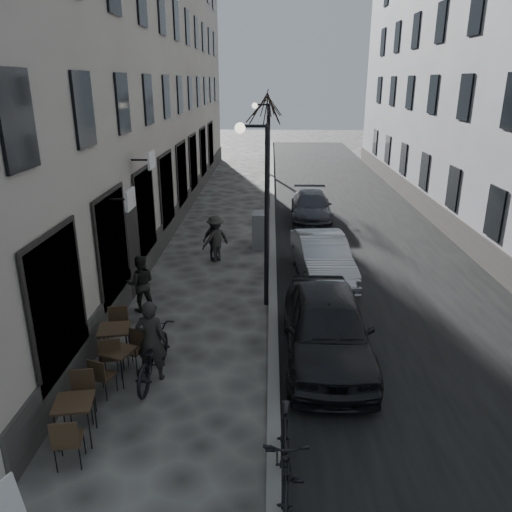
{
  "coord_description": "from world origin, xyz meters",
  "views": [
    {
      "loc": [
        0.09,
        -7.1,
        6.1
      ],
      "look_at": [
        -0.26,
        5.08,
        1.8
      ],
      "focal_mm": 35.0,
      "sensor_mm": 36.0,
      "label": 1
    }
  ],
  "objects_px": {
    "car_far": "(311,207)",
    "moped": "(285,457)",
    "bicycle": "(152,355)",
    "tree_near": "(268,109)",
    "bistro_set_b": "(119,362)",
    "bistro_set_c": "(115,341)",
    "car_near": "(327,327)",
    "pedestrian_mid": "(216,239)",
    "streetlamp_near": "(260,197)",
    "streetlamp_far": "(265,143)",
    "utility_cabinet": "(260,230)",
    "bistro_set_a": "(75,417)",
    "pedestrian_near": "(141,283)",
    "car_mid": "(322,257)",
    "tree_far": "(268,104)",
    "pedestrian_far": "(214,240)"
  },
  "relations": [
    {
      "from": "streetlamp_far",
      "to": "tree_near",
      "type": "xyz_separation_m",
      "value": [
        0.07,
        3.0,
        1.5
      ]
    },
    {
      "from": "car_near",
      "to": "bistro_set_b",
      "type": "bearing_deg",
      "value": -166.43
    },
    {
      "from": "bistro_set_a",
      "to": "utility_cabinet",
      "type": "bearing_deg",
      "value": 65.06
    },
    {
      "from": "tree_near",
      "to": "bistro_set_a",
      "type": "relative_size",
      "value": 3.41
    },
    {
      "from": "pedestrian_near",
      "to": "car_mid",
      "type": "distance_m",
      "value": 5.86
    },
    {
      "from": "bistro_set_b",
      "to": "moped",
      "type": "xyz_separation_m",
      "value": [
        3.44,
        -2.98,
        0.23
      ]
    },
    {
      "from": "tree_far",
      "to": "utility_cabinet",
      "type": "relative_size",
      "value": 4.17
    },
    {
      "from": "bicycle",
      "to": "pedestrian_near",
      "type": "distance_m",
      "value": 3.51
    },
    {
      "from": "bistro_set_b",
      "to": "bistro_set_c",
      "type": "xyz_separation_m",
      "value": [
        -0.31,
        0.78,
        0.06
      ]
    },
    {
      "from": "streetlamp_near",
      "to": "streetlamp_far",
      "type": "bearing_deg",
      "value": 90.0
    },
    {
      "from": "bicycle",
      "to": "pedestrian_mid",
      "type": "height_order",
      "value": "pedestrian_mid"
    },
    {
      "from": "car_mid",
      "to": "pedestrian_far",
      "type": "bearing_deg",
      "value": 150.52
    },
    {
      "from": "streetlamp_near",
      "to": "pedestrian_near",
      "type": "bearing_deg",
      "value": -171.6
    },
    {
      "from": "bicycle",
      "to": "car_near",
      "type": "bearing_deg",
      "value": -163.03
    },
    {
      "from": "pedestrian_near",
      "to": "car_near",
      "type": "relative_size",
      "value": 0.34
    },
    {
      "from": "utility_cabinet",
      "to": "pedestrian_far",
      "type": "distance_m",
      "value": 2.19
    },
    {
      "from": "tree_near",
      "to": "car_near",
      "type": "distance_m",
      "value": 18.38
    },
    {
      "from": "streetlamp_near",
      "to": "utility_cabinet",
      "type": "bearing_deg",
      "value": 91.46
    },
    {
      "from": "tree_near",
      "to": "moped",
      "type": "xyz_separation_m",
      "value": [
        0.45,
        -21.94,
        -3.98
      ]
    },
    {
      "from": "car_mid",
      "to": "car_far",
      "type": "relative_size",
      "value": 0.98
    },
    {
      "from": "streetlamp_far",
      "to": "car_near",
      "type": "xyz_separation_m",
      "value": [
        1.58,
        -14.91,
        -2.35
      ]
    },
    {
      "from": "bistro_set_a",
      "to": "pedestrian_mid",
      "type": "xyz_separation_m",
      "value": [
        1.49,
        9.47,
        0.34
      ]
    },
    {
      "from": "tree_far",
      "to": "pedestrian_mid",
      "type": "bearing_deg",
      "value": -95.67
    },
    {
      "from": "streetlamp_far",
      "to": "tree_near",
      "type": "bearing_deg",
      "value": 88.62
    },
    {
      "from": "pedestrian_mid",
      "to": "bistro_set_b",
      "type": "bearing_deg",
      "value": 38.47
    },
    {
      "from": "car_near",
      "to": "car_mid",
      "type": "distance_m",
      "value": 5.07
    },
    {
      "from": "pedestrian_mid",
      "to": "utility_cabinet",
      "type": "bearing_deg",
      "value": -175.12
    },
    {
      "from": "bistro_set_c",
      "to": "car_far",
      "type": "distance_m",
      "value": 13.55
    },
    {
      "from": "bistro_set_b",
      "to": "bistro_set_c",
      "type": "height_order",
      "value": "bistro_set_c"
    },
    {
      "from": "pedestrian_far",
      "to": "car_far",
      "type": "height_order",
      "value": "pedestrian_far"
    },
    {
      "from": "tree_near",
      "to": "bistro_set_b",
      "type": "xyz_separation_m",
      "value": [
        -2.99,
        -18.95,
        -4.21
      ]
    },
    {
      "from": "tree_far",
      "to": "car_near",
      "type": "bearing_deg",
      "value": -86.4
    },
    {
      "from": "utility_cabinet",
      "to": "pedestrian_near",
      "type": "height_order",
      "value": "pedestrian_near"
    },
    {
      "from": "bistro_set_a",
      "to": "bistro_set_b",
      "type": "xyz_separation_m",
      "value": [
        0.22,
        1.89,
        -0.04
      ]
    },
    {
      "from": "tree_near",
      "to": "tree_far",
      "type": "bearing_deg",
      "value": 90.0
    },
    {
      "from": "utility_cabinet",
      "to": "bicycle",
      "type": "xyz_separation_m",
      "value": [
        -2.09,
        -9.07,
        -0.13
      ]
    },
    {
      "from": "bistro_set_b",
      "to": "moped",
      "type": "distance_m",
      "value": 4.56
    },
    {
      "from": "car_far",
      "to": "pedestrian_mid",
      "type": "bearing_deg",
      "value": -122.18
    },
    {
      "from": "utility_cabinet",
      "to": "bistro_set_c",
      "type": "bearing_deg",
      "value": -106.07
    },
    {
      "from": "pedestrian_near",
      "to": "moped",
      "type": "relative_size",
      "value": 0.71
    },
    {
      "from": "bicycle",
      "to": "car_far",
      "type": "height_order",
      "value": "car_far"
    },
    {
      "from": "utility_cabinet",
      "to": "pedestrian_mid",
      "type": "relative_size",
      "value": 0.82
    },
    {
      "from": "streetlamp_near",
      "to": "pedestrian_mid",
      "type": "height_order",
      "value": "streetlamp_near"
    },
    {
      "from": "streetlamp_near",
      "to": "moped",
      "type": "distance_m",
      "value": 7.39
    },
    {
      "from": "tree_far",
      "to": "bicycle",
      "type": "height_order",
      "value": "tree_far"
    },
    {
      "from": "streetlamp_far",
      "to": "utility_cabinet",
      "type": "distance_m",
      "value": 7.19
    },
    {
      "from": "pedestrian_mid",
      "to": "car_far",
      "type": "bearing_deg",
      "value": -165.99
    },
    {
      "from": "bistro_set_a",
      "to": "car_near",
      "type": "xyz_separation_m",
      "value": [
        4.72,
        2.93,
        0.32
      ]
    },
    {
      "from": "pedestrian_mid",
      "to": "streetlamp_near",
      "type": "bearing_deg",
      "value": 72.46
    },
    {
      "from": "car_far",
      "to": "moped",
      "type": "xyz_separation_m",
      "value": [
        -1.62,
        -16.2,
        0.04
      ]
    }
  ]
}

